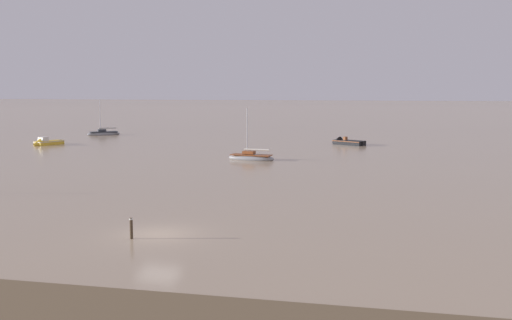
{
  "coord_description": "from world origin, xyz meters",
  "views": [
    {
      "loc": [
        12.95,
        -31.9,
        8.61
      ],
      "look_at": [
        -0.76,
        30.75,
        0.76
      ],
      "focal_mm": 41.12,
      "sensor_mm": 36.0,
      "label": 1
    }
  ],
  "objects_px": {
    "motorboat_moored_1": "(345,143)",
    "sailboat_moored_2": "(251,157)",
    "motorboat_moored_0": "(45,143)",
    "sailboat_moored_1": "(104,134)",
    "mooring_post_near": "(131,229)"
  },
  "relations": [
    {
      "from": "motorboat_moored_1",
      "to": "sailboat_moored_1",
      "type": "distance_m",
      "value": 45.94
    },
    {
      "from": "motorboat_moored_0",
      "to": "sailboat_moored_2",
      "type": "height_order",
      "value": "sailboat_moored_2"
    },
    {
      "from": "sailboat_moored_1",
      "to": "motorboat_moored_1",
      "type": "bearing_deg",
      "value": 131.86
    },
    {
      "from": "motorboat_moored_0",
      "to": "motorboat_moored_1",
      "type": "relative_size",
      "value": 0.89
    },
    {
      "from": "motorboat_moored_0",
      "to": "sailboat_moored_1",
      "type": "xyz_separation_m",
      "value": [
        -0.31,
        19.89,
        0.0
      ]
    },
    {
      "from": "motorboat_moored_1",
      "to": "sailboat_moored_2",
      "type": "distance_m",
      "value": 24.15
    },
    {
      "from": "motorboat_moored_0",
      "to": "sailboat_moored_2",
      "type": "distance_m",
      "value": 36.73
    },
    {
      "from": "motorboat_moored_0",
      "to": "sailboat_moored_2",
      "type": "relative_size",
      "value": 0.8
    },
    {
      "from": "sailboat_moored_1",
      "to": "sailboat_moored_2",
      "type": "relative_size",
      "value": 1.02
    },
    {
      "from": "sailboat_moored_1",
      "to": "mooring_post_near",
      "type": "bearing_deg",
      "value": 81.32
    },
    {
      "from": "motorboat_moored_1",
      "to": "sailboat_moored_1",
      "type": "height_order",
      "value": "sailboat_moored_1"
    },
    {
      "from": "sailboat_moored_1",
      "to": "sailboat_moored_2",
      "type": "bearing_deg",
      "value": 101.8
    },
    {
      "from": "motorboat_moored_1",
      "to": "sailboat_moored_2",
      "type": "bearing_deg",
      "value": 96.07
    },
    {
      "from": "motorboat_moored_1",
      "to": "sailboat_moored_1",
      "type": "relative_size",
      "value": 0.88
    },
    {
      "from": "motorboat_moored_1",
      "to": "sailboat_moored_2",
      "type": "relative_size",
      "value": 0.9
    }
  ]
}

